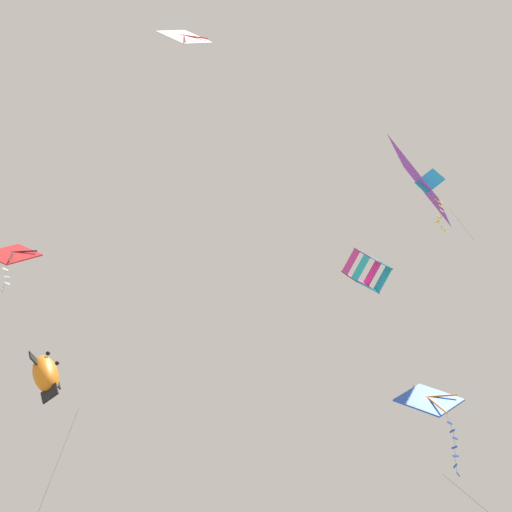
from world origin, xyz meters
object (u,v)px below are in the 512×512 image
(kite_delta_far_centre, at_px, (423,181))
(kite_fish_mid_left, at_px, (46,374))
(kite_diamond_highest, at_px, (184,37))
(kite_diamond_low_drifter, at_px, (430,401))
(kite_diamond_near_right, at_px, (12,255))
(kite_box_upper_right, at_px, (367,270))

(kite_delta_far_centre, height_order, kite_fish_mid_left, kite_delta_far_centre)
(kite_diamond_highest, xyz_separation_m, kite_diamond_low_drifter, (4.23, 12.13, -2.64))
(kite_diamond_low_drifter, relative_size, kite_fish_mid_left, 1.15)
(kite_diamond_low_drifter, relative_size, kite_diamond_near_right, 1.92)
(kite_delta_far_centre, height_order, kite_diamond_near_right, kite_delta_far_centre)
(kite_box_upper_right, bearing_deg, kite_diamond_near_right, -15.63)
(kite_diamond_highest, bearing_deg, kite_delta_far_centre, -157.10)
(kite_box_upper_right, bearing_deg, kite_fish_mid_left, -27.79)
(kite_diamond_low_drifter, bearing_deg, kite_fish_mid_left, -17.26)
(kite_fish_mid_left, bearing_deg, kite_delta_far_centre, 114.17)
(kite_diamond_highest, distance_m, kite_diamond_low_drifter, 13.11)
(kite_diamond_highest, relative_size, kite_diamond_near_right, 0.36)
(kite_diamond_low_drifter, xyz_separation_m, kite_diamond_near_right, (-11.19, -7.04, 2.18))
(kite_diamond_low_drifter, height_order, kite_fish_mid_left, kite_diamond_low_drifter)
(kite_box_upper_right, distance_m, kite_fish_mid_left, 11.79)
(kite_delta_far_centre, relative_size, kite_diamond_near_right, 1.27)
(kite_box_upper_right, height_order, kite_diamond_near_right, kite_box_upper_right)
(kite_box_upper_right, xyz_separation_m, kite_diamond_near_right, (-9.97, -6.12, -3.57))
(kite_delta_far_centre, bearing_deg, kite_diamond_highest, -9.14)
(kite_delta_far_centre, distance_m, kite_fish_mid_left, 15.35)
(kite_diamond_highest, height_order, kite_diamond_low_drifter, kite_diamond_highest)
(kite_diamond_highest, relative_size, kite_box_upper_right, 0.89)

